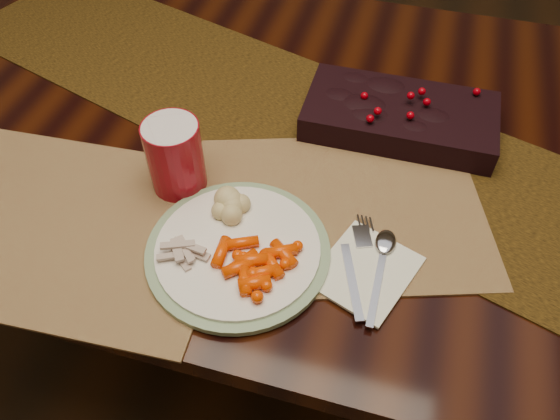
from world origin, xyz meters
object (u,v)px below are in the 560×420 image
(baby_carrots, at_px, (246,264))
(placemat_main, at_px, (340,208))
(dinner_plate, at_px, (238,250))
(napkin, at_px, (366,271))
(turkey_shreds, at_px, (187,252))
(mashed_potatoes, at_px, (231,207))
(dining_table, at_px, (299,246))
(red_cup, at_px, (175,156))
(centerpiece, at_px, (400,113))

(baby_carrots, bearing_deg, placemat_main, 57.16)
(dinner_plate, bearing_deg, baby_carrots, -52.24)
(napkin, bearing_deg, turkey_shreds, -147.97)
(baby_carrots, bearing_deg, mashed_potatoes, 121.24)
(dining_table, xyz_separation_m, mashed_potatoes, (-0.05, -0.26, 0.41))
(mashed_potatoes, xyz_separation_m, turkey_shreds, (-0.04, -0.09, -0.01))
(red_cup, bearing_deg, dinner_plate, -38.59)
(turkey_shreds, height_order, red_cup, red_cup)
(baby_carrots, distance_m, turkey_shreds, 0.09)
(dining_table, distance_m, turkey_shreds, 0.54)
(mashed_potatoes, bearing_deg, dinner_plate, -62.78)
(centerpiece, bearing_deg, mashed_potatoes, -126.60)
(placemat_main, distance_m, turkey_shreds, 0.26)
(placemat_main, bearing_deg, mashed_potatoes, -172.81)
(baby_carrots, relative_size, napkin, 0.77)
(turkey_shreds, xyz_separation_m, napkin, (0.26, 0.05, -0.02))
(centerpiece, distance_m, red_cup, 0.42)
(baby_carrots, height_order, napkin, baby_carrots)
(dinner_plate, xyz_separation_m, baby_carrots, (0.02, -0.03, 0.02))
(turkey_shreds, bearing_deg, dinner_plate, 26.57)
(red_cup, bearing_deg, dining_table, 50.99)
(placemat_main, distance_m, baby_carrots, 0.20)
(dining_table, xyz_separation_m, red_cup, (-0.16, -0.20, 0.44))
(mashed_potatoes, xyz_separation_m, napkin, (0.22, -0.04, -0.03))
(napkin, bearing_deg, mashed_potatoes, -169.24)
(placemat_main, relative_size, mashed_potatoes, 6.22)
(centerpiece, relative_size, baby_carrots, 3.08)
(placemat_main, bearing_deg, centerpiece, 56.38)
(mashed_potatoes, height_order, napkin, mashed_potatoes)
(mashed_potatoes, bearing_deg, centerpiece, 53.40)
(red_cup, bearing_deg, mashed_potatoes, -26.35)
(centerpiece, height_order, red_cup, red_cup)
(mashed_potatoes, relative_size, napkin, 0.52)
(dining_table, distance_m, centerpiece, 0.45)
(napkin, bearing_deg, centerpiece, 110.42)
(centerpiece, bearing_deg, placemat_main, -105.66)
(dining_table, height_order, mashed_potatoes, mashed_potatoes)
(dining_table, bearing_deg, napkin, -60.34)
(placemat_main, relative_size, red_cup, 3.72)
(dining_table, xyz_separation_m, napkin, (0.17, -0.30, 0.38))
(centerpiece, distance_m, napkin, 0.34)
(dining_table, distance_m, mashed_potatoes, 0.49)
(red_cup, bearing_deg, turkey_shreds, -63.26)
(dining_table, bearing_deg, baby_carrots, -89.84)
(mashed_potatoes, relative_size, turkey_shreds, 1.05)
(centerpiece, distance_m, baby_carrots, 0.42)
(turkey_shreds, height_order, napkin, turkey_shreds)
(centerpiece, xyz_separation_m, dinner_plate, (-0.19, -0.36, -0.03))
(dinner_plate, distance_m, red_cup, 0.19)
(placemat_main, bearing_deg, dining_table, 102.19)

